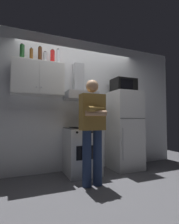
{
  "coord_description": "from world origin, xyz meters",
  "views": [
    {
      "loc": [
        -1.18,
        -2.82,
        1.01
      ],
      "look_at": [
        0.0,
        0.0,
        1.15
      ],
      "focal_mm": 27.73,
      "sensor_mm": 36.0,
      "label": 1
    }
  ],
  "objects": [
    {
      "name": "person_standing",
      "position": [
        -0.1,
        -0.36,
        0.9
      ],
      "size": [
        0.38,
        0.33,
        1.64
      ],
      "color": "navy",
      "rests_on": "ground_plane"
    },
    {
      "name": "bottle_vodka_clear",
      "position": [
        -0.5,
        0.35,
        2.19
      ],
      "size": [
        0.07,
        0.07,
        0.3
      ],
      "color": "silver",
      "rests_on": "upper_cabinet"
    },
    {
      "name": "back_wall_tiled",
      "position": [
        0.0,
        0.6,
        1.35
      ],
      "size": [
        4.8,
        0.1,
        2.7
      ],
      "primitive_type": "cube",
      "color": "white",
      "rests_on": "ground_plane"
    },
    {
      "name": "bottle_soda_red",
      "position": [
        -0.59,
        0.38,
        2.18
      ],
      "size": [
        0.08,
        0.08,
        0.28
      ],
      "color": "red",
      "rests_on": "upper_cabinet"
    },
    {
      "name": "stove_oven",
      "position": [
        -0.05,
        0.25,
        0.43
      ],
      "size": [
        0.6,
        0.62,
        0.87
      ],
      "color": "silver",
      "rests_on": "ground_plane"
    },
    {
      "name": "ground_plane",
      "position": [
        0.0,
        0.0,
        0.0
      ],
      "size": [
        7.0,
        7.0,
        0.0
      ],
      "primitive_type": "plane",
      "color": "#4C4C51"
    },
    {
      "name": "microwave",
      "position": [
        0.9,
        0.27,
        1.74
      ],
      "size": [
        0.48,
        0.37,
        0.28
      ],
      "color": "black",
      "rests_on": "refrigerator"
    },
    {
      "name": "bottle_wine_green",
      "position": [
        -1.12,
        0.39,
        2.19
      ],
      "size": [
        0.08,
        0.08,
        0.3
      ],
      "color": "#19471E",
      "rests_on": "upper_cabinet"
    },
    {
      "name": "refrigerator",
      "position": [
        0.9,
        0.25,
        0.8
      ],
      "size": [
        0.6,
        0.62,
        1.6
      ],
      "color": "silver",
      "rests_on": "ground_plane"
    },
    {
      "name": "cooking_pot",
      "position": [
        0.08,
        0.13,
        0.92
      ],
      "size": [
        0.27,
        0.17,
        0.1
      ],
      "color": "#B7BABF",
      "rests_on": "stove_oven"
    },
    {
      "name": "bottle_rum_dark",
      "position": [
        -0.82,
        0.4,
        2.2
      ],
      "size": [
        0.07,
        0.07,
        0.31
      ],
      "color": "#47230F",
      "rests_on": "upper_cabinet"
    },
    {
      "name": "bottle_canister_steel",
      "position": [
        -0.73,
        0.38,
        2.15
      ],
      "size": [
        0.08,
        0.08,
        0.22
      ],
      "color": "#B2B5BA",
      "rests_on": "upper_cabinet"
    },
    {
      "name": "range_hood",
      "position": [
        -0.05,
        0.38,
        1.6
      ],
      "size": [
        0.6,
        0.44,
        0.75
      ],
      "color": "#B7BABF"
    },
    {
      "name": "upper_cabinet",
      "position": [
        -0.85,
        0.37,
        1.75
      ],
      "size": [
        0.9,
        0.37,
        0.6
      ],
      "color": "white"
    },
    {
      "name": "bottle_beer_brown",
      "position": [
        -0.97,
        0.38,
        2.17
      ],
      "size": [
        0.06,
        0.06,
        0.25
      ],
      "color": "brown",
      "rests_on": "upper_cabinet"
    }
  ]
}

